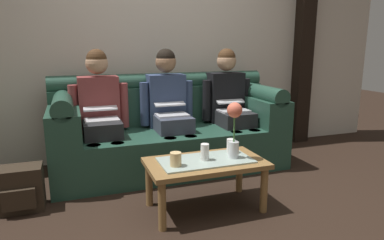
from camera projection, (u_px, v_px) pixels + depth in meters
ground_plane at (213, 217)px, 2.54m from camera, size 14.00×14.00×0.00m
back_wall_patterned at (155, 27)px, 3.80m from camera, size 6.00×0.12×2.90m
timber_pillar at (304, 29)px, 4.31m from camera, size 0.20×0.20×2.90m
couch at (169, 132)px, 3.54m from camera, size 2.30×0.88×0.96m
person_left at (100, 109)px, 3.25m from camera, size 0.56×0.67×1.22m
person_middle at (169, 105)px, 3.48m from camera, size 0.56×0.67×1.22m
person_right at (229, 101)px, 3.70m from camera, size 0.56×0.67×1.22m
coffee_table at (206, 167)px, 2.62m from camera, size 0.90×0.50×0.40m
flower_vase at (234, 124)px, 2.59m from camera, size 0.12×0.12×0.43m
cup_near_left at (176, 159)px, 2.45m from camera, size 0.08×0.08×0.10m
cup_near_right at (231, 146)px, 2.76m from camera, size 0.07×0.07×0.11m
cup_far_center at (205, 152)px, 2.58m from camera, size 0.06×0.06×0.13m
backpack_left at (20, 189)px, 2.63m from camera, size 0.33×0.27×0.35m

